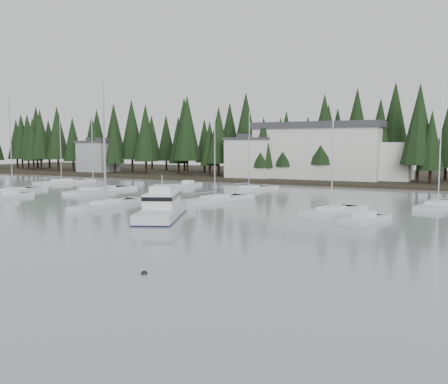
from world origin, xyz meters
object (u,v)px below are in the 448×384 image
object	(u,v)px
runabout_1	(364,221)
sailboat_11	(215,201)
sailboat_9	(106,206)
runabout_0	(11,197)
harbor_inn	(329,151)
sailboat_0	(62,183)
sailboat_2	(438,207)
house_west	(252,157)
sailboat_12	(105,190)
runabout_3	(188,186)
sailboat_3	(93,192)
sailboat_8	(331,213)
sailboat_1	(249,190)
sailboat_10	(13,193)
cabin_cruiser_center	(162,210)
house_far_west	(98,156)

from	to	relation	value
runabout_1	sailboat_11	bearing A→B (deg)	84.17
sailboat_9	runabout_0	size ratio (longest dim) A/B	2.77
harbor_inn	sailboat_0	world-z (taller)	sailboat_0
sailboat_2	house_west	bearing A→B (deg)	59.05
sailboat_12	runabout_3	size ratio (longest dim) A/B	2.61
sailboat_9	runabout_0	world-z (taller)	sailboat_9
sailboat_3	house_west	bearing A→B (deg)	-20.74
sailboat_11	runabout_3	world-z (taller)	sailboat_11
runabout_3	sailboat_8	bearing A→B (deg)	-126.95
sailboat_0	runabout_3	distance (m)	24.65
sailboat_11	runabout_3	xyz separation A→B (m)	(-14.74, 17.53, 0.08)
sailboat_1	sailboat_10	xyz separation A→B (m)	(-29.03, -19.80, 0.00)
runabout_1	sailboat_3	bearing A→B (deg)	93.03
sailboat_9	runabout_1	world-z (taller)	sailboat_9
cabin_cruiser_center	sailboat_3	xyz separation A→B (m)	(-23.84, 16.64, -0.67)
house_west	sailboat_3	size ratio (longest dim) A/B	0.81
harbor_inn	runabout_3	size ratio (longest dim) A/B	5.69
sailboat_0	runabout_1	world-z (taller)	sailboat_0
house_far_west	sailboat_3	distance (m)	49.36
runabout_0	harbor_inn	bearing A→B (deg)	-33.51
sailboat_2	house_far_west	bearing A→B (deg)	76.22
sailboat_1	sailboat_12	bearing A→B (deg)	132.92
sailboat_0	sailboat_1	distance (m)	36.72
sailboat_9	runabout_1	distance (m)	28.81
sailboat_3	sailboat_12	world-z (taller)	sailboat_12
house_west	sailboat_11	xyz separation A→B (m)	(11.82, -37.30, -4.60)
sailboat_12	sailboat_10	bearing A→B (deg)	147.18
house_west	cabin_cruiser_center	bearing A→B (deg)	-75.05
sailboat_2	sailboat_11	distance (m)	26.20
runabout_3	sailboat_9	bearing A→B (deg)	-169.02
runabout_0	runabout_1	xyz separation A→B (m)	(46.82, 0.18, 0.00)
house_far_west	sailboat_10	distance (m)	49.54
sailboat_1	runabout_1	xyz separation A→B (m)	(22.57, -23.85, 0.06)
sailboat_1	sailboat_9	distance (m)	26.60
harbor_inn	sailboat_3	distance (m)	46.38
sailboat_9	runabout_1	size ratio (longest dim) A/B	2.45
sailboat_2	cabin_cruiser_center	bearing A→B (deg)	140.60
sailboat_8	runabout_1	xyz separation A→B (m)	(4.27, -4.38, 0.05)
sailboat_3	runabout_1	xyz separation A→B (m)	(42.12, -10.65, 0.08)
sailboat_2	sailboat_12	size ratio (longest dim) A/B	1.09
harbor_inn	sailboat_2	size ratio (longest dim) A/B	2.00
harbor_inn	sailboat_11	world-z (taller)	harbor_inn
sailboat_3	runabout_3	xyz separation A→B (m)	(7.05, 15.53, 0.08)
cabin_cruiser_center	sailboat_9	size ratio (longest dim) A/B	0.80
sailboat_1	sailboat_11	distance (m)	15.37
house_far_west	runabout_0	bearing A→B (deg)	-60.40
harbor_inn	sailboat_1	world-z (taller)	sailboat_1
sailboat_9	sailboat_3	bearing A→B (deg)	43.28
sailboat_8	sailboat_12	bearing A→B (deg)	90.09
house_far_west	sailboat_11	bearing A→B (deg)	-36.13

